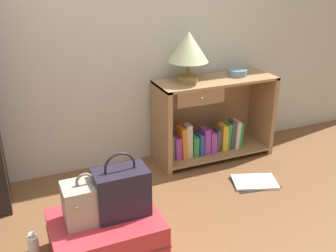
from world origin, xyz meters
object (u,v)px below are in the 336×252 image
object	(u,v)px
train_case	(87,202)
bottle	(34,250)
table_lamp	(188,48)
suitcase_large	(106,236)
handbag	(121,191)
bookshelf	(210,121)
open_book_on_floor	(255,182)
bowl	(237,73)

from	to	relation	value
train_case	bottle	distance (m)	0.43
table_lamp	bottle	xyz separation A→B (m)	(-1.38, -0.84, -0.90)
suitcase_large	handbag	world-z (taller)	handbag
bookshelf	bottle	bearing A→B (deg)	-152.78
bookshelf	open_book_on_floor	bearing A→B (deg)	-79.83
table_lamp	open_book_on_floor	world-z (taller)	table_lamp
table_lamp	open_book_on_floor	size ratio (longest dim) A/B	1.02
table_lamp	train_case	distance (m)	1.52
handbag	bottle	distance (m)	0.61
table_lamp	suitcase_large	bearing A→B (deg)	-136.77
bookshelf	table_lamp	world-z (taller)	table_lamp
train_case	bottle	world-z (taller)	train_case
open_book_on_floor	bottle	bearing A→B (deg)	-171.53
bowl	suitcase_large	world-z (taller)	bowl
suitcase_large	train_case	size ratio (longest dim) A/B	2.08
open_book_on_floor	handbag	bearing A→B (deg)	-164.78
table_lamp	handbag	bearing A→B (deg)	-133.68
train_case	open_book_on_floor	distance (m)	1.48
train_case	open_book_on_floor	size ratio (longest dim) A/B	0.77
suitcase_large	handbag	bearing A→B (deg)	5.25
bowl	open_book_on_floor	distance (m)	0.96
bowl	train_case	xyz separation A→B (m)	(-1.54, -0.89, -0.37)
table_lamp	suitcase_large	xyz separation A→B (m)	(-0.97, -0.92, -0.87)
table_lamp	handbag	size ratio (longest dim) A/B	1.02
train_case	open_book_on_floor	xyz separation A→B (m)	(1.40, 0.31, -0.37)
suitcase_large	open_book_on_floor	size ratio (longest dim) A/B	1.59
bottle	suitcase_large	bearing A→B (deg)	-11.05
table_lamp	train_case	world-z (taller)	table_lamp
bowl	handbag	xyz separation A→B (m)	(-1.34, -0.90, -0.35)
table_lamp	bowl	xyz separation A→B (m)	(0.48, -0.00, -0.25)
bookshelf	table_lamp	size ratio (longest dim) A/B	2.54
bowl	open_book_on_floor	bearing A→B (deg)	-104.21
bowl	suitcase_large	size ratio (longest dim) A/B	0.26
table_lamp	bowl	bearing A→B (deg)	-0.15
table_lamp	bottle	size ratio (longest dim) A/B	1.89
handbag	open_book_on_floor	size ratio (longest dim) A/B	1.00
bottle	open_book_on_floor	distance (m)	1.74
suitcase_large	bottle	bearing A→B (deg)	168.95
bottle	open_book_on_floor	world-z (taller)	bottle
bookshelf	suitcase_large	distance (m)	1.52
open_book_on_floor	table_lamp	bearing A→B (deg)	119.75
handbag	bottle	xyz separation A→B (m)	(-0.52, 0.07, -0.31)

